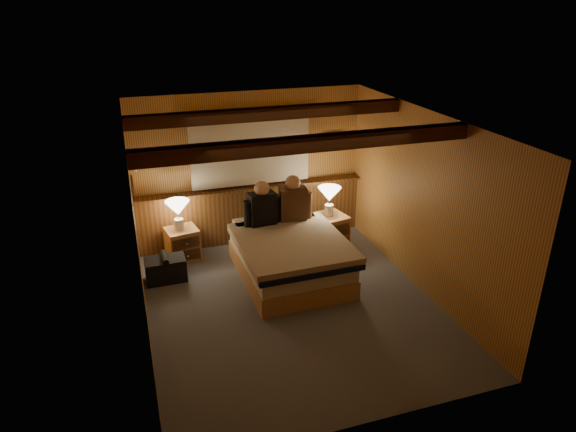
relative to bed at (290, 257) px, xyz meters
name	(u,v)px	position (x,y,z in m)	size (l,w,h in m)	color
floor	(292,305)	(-0.20, -0.70, -0.33)	(4.20, 4.20, 0.00)	slate
ceiling	(293,122)	(-0.20, -0.70, 2.07)	(4.20, 4.20, 0.00)	#BD9247
wall_back	(250,169)	(-0.20, 1.40, 0.87)	(3.60, 3.60, 0.00)	#D99A4E
wall_left	(138,241)	(-2.00, -0.70, 0.87)	(4.20, 4.20, 0.00)	#D99A4E
wall_right	(424,203)	(1.60, -0.70, 0.87)	(4.20, 4.20, 0.00)	#D99A4E
wall_front	(371,317)	(-0.20, -2.80, 0.87)	(3.60, 3.60, 0.00)	#D99A4E
wainscot	(252,212)	(-0.20, 1.33, 0.16)	(3.60, 0.23, 0.94)	brown
curtain_window	(250,150)	(-0.20, 1.33, 1.20)	(2.18, 0.09, 1.11)	#472811
ceiling_beams	(289,127)	(-0.20, -0.55, 1.98)	(3.60, 1.65, 0.16)	#472811
coat_rail	(134,159)	(-1.92, 0.87, 1.34)	(0.05, 0.55, 0.24)	silver
framed_print	(331,140)	(1.15, 1.37, 1.22)	(0.30, 0.04, 0.25)	tan
bed	(290,257)	(0.00, 0.00, 0.00)	(1.47, 1.86, 0.63)	tan
nightstand_left	(183,244)	(-1.37, 1.01, -0.08)	(0.52, 0.48, 0.50)	tan
nightstand_right	(328,233)	(0.83, 0.63, -0.04)	(0.61, 0.57, 0.57)	tan
lamp_left	(178,210)	(-1.39, 1.00, 0.49)	(0.35, 0.35, 0.46)	white
lamp_right	(329,196)	(0.84, 0.65, 0.57)	(0.35, 0.35, 0.46)	white
person_left	(262,206)	(-0.24, 0.56, 0.57)	(0.56, 0.25, 0.68)	black
person_right	(293,201)	(0.24, 0.59, 0.58)	(0.58, 0.27, 0.71)	#4E321F
duffel_bag	(166,269)	(-1.68, 0.46, -0.15)	(0.56, 0.34, 0.40)	black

